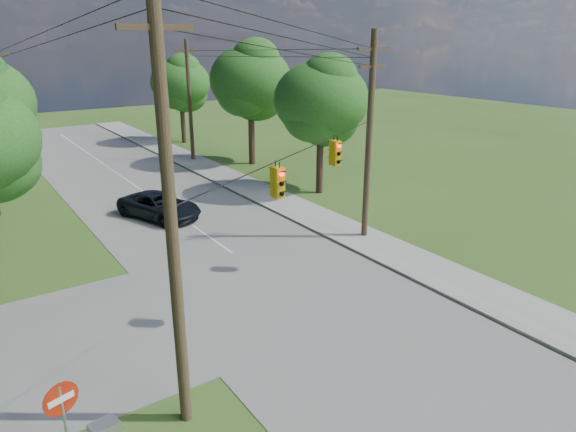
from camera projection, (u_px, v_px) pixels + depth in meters
ground at (325, 369)px, 16.50m from camera, size 140.00×140.00×0.00m
main_road at (289, 292)px, 21.47m from camera, size 10.00×100.00×0.03m
sidewalk_east at (402, 255)px, 25.00m from camera, size 2.60×100.00×0.12m
pole_sw at (170, 207)px, 12.34m from camera, size 2.00×0.32×12.00m
pole_ne at (369, 135)px, 25.68m from camera, size 2.00×0.32×10.50m
pole_north_e at (190, 100)px, 43.00m from camera, size 2.00×0.32×10.00m
pole_north_w at (4, 113)px, 35.64m from camera, size 2.00×0.32×10.00m
power_lines at (199, 60)px, 23.32m from camera, size 13.93×29.62×4.93m
traffic_signals at (310, 165)px, 19.52m from camera, size 4.91×3.27×1.05m
tree_e_near at (321, 100)px, 33.32m from camera, size 6.20×6.20×8.81m
tree_e_mid at (250, 80)px, 41.19m from camera, size 6.60×6.60×9.64m
tree_e_far at (180, 83)px, 50.38m from camera, size 5.80×5.80×8.32m
car_main_north at (160, 206)px, 30.10m from camera, size 4.25×5.84×1.48m
do_not_enter_sign at (63, 409)px, 11.97m from camera, size 0.84×0.28×2.60m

